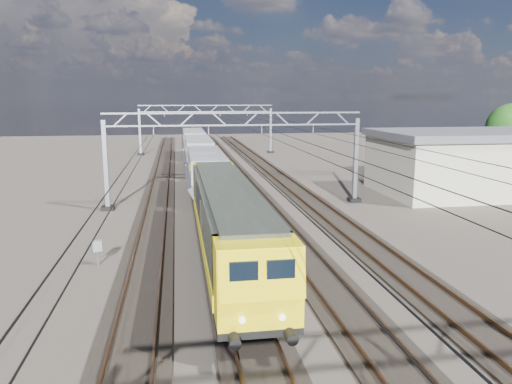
{
  "coord_description": "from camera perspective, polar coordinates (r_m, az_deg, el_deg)",
  "views": [
    {
      "loc": [
        -4.36,
        -33.19,
        8.19
      ],
      "look_at": [
        0.43,
        -3.14,
        2.4
      ],
      "focal_mm": 35.0,
      "sensor_mm": 36.0,
      "label": 1
    }
  ],
  "objects": [
    {
      "name": "track_loco",
      "position": [
        34.25,
        -4.85,
        -2.98
      ],
      "size": [
        2.6,
        140.0,
        0.3
      ],
      "color": "black",
      "rests_on": "ground"
    },
    {
      "name": "catenary_gantry_mid",
      "position": [
        37.69,
        -2.36,
        4.24
      ],
      "size": [
        19.9,
        0.9,
        7.11
      ],
      "color": "gray",
      "rests_on": "ground"
    },
    {
      "name": "track_outer_east",
      "position": [
        35.71,
        8.07,
        -2.48
      ],
      "size": [
        2.6,
        140.0,
        0.3
      ],
      "color": "black",
      "rests_on": "ground"
    },
    {
      "name": "track_inner_east",
      "position": [
        34.76,
        1.74,
        -2.74
      ],
      "size": [
        2.6,
        140.0,
        0.3
      ],
      "color": "black",
      "rests_on": "ground"
    },
    {
      "name": "hopper_wagon_third",
      "position": [
        70.18,
        -7.13,
        5.82
      ],
      "size": [
        3.38,
        13.0,
        3.25
      ],
      "color": "black",
      "rests_on": "ground"
    },
    {
      "name": "ground",
      "position": [
        34.47,
        -1.53,
        -2.98
      ],
      "size": [
        160.0,
        160.0,
        0.0
      ],
      "primitive_type": "plane",
      "color": "#29241E",
      "rests_on": "ground"
    },
    {
      "name": "catenary_gantry_far",
      "position": [
        73.45,
        -5.68,
        7.38
      ],
      "size": [
        19.9,
        0.9,
        7.11
      ],
      "color": "gray",
      "rests_on": "ground"
    },
    {
      "name": "overhead_wires",
      "position": [
        41.49,
        -3.03,
        7.39
      ],
      "size": [
        12.03,
        140.0,
        0.53
      ],
      "color": "black",
      "rests_on": "ground"
    },
    {
      "name": "hopper_wagon_mid",
      "position": [
        56.05,
        -6.61,
        4.6
      ],
      "size": [
        3.38,
        13.0,
        3.25
      ],
      "color": "black",
      "rests_on": "ground"
    },
    {
      "name": "track_outer_west",
      "position": [
        34.21,
        -11.56,
        -3.18
      ],
      "size": [
        2.6,
        140.0,
        0.3
      ],
      "color": "black",
      "rests_on": "ground"
    },
    {
      "name": "industrial_shed",
      "position": [
        47.55,
        24.73,
        3.18
      ],
      "size": [
        18.6,
        10.6,
        5.4
      ],
      "color": "#B9B7A3",
      "rests_on": "ground"
    },
    {
      "name": "hopper_wagon_lead",
      "position": [
        41.98,
        -5.75,
        2.56
      ],
      "size": [
        3.38,
        13.0,
        3.25
      ],
      "color": "black",
      "rests_on": "ground"
    },
    {
      "name": "trackside_cabinet",
      "position": [
        25.85,
        -17.72,
        -5.97
      ],
      "size": [
        0.51,
        0.44,
        1.28
      ],
      "rotation": [
        0.0,
        0.0,
        0.32
      ],
      "color": "gray",
      "rests_on": "ground"
    },
    {
      "name": "locomotive",
      "position": [
        24.61,
        -3.3,
        -3.03
      ],
      "size": [
        2.76,
        21.1,
        3.62
      ],
      "color": "black",
      "rests_on": "ground"
    }
  ]
}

